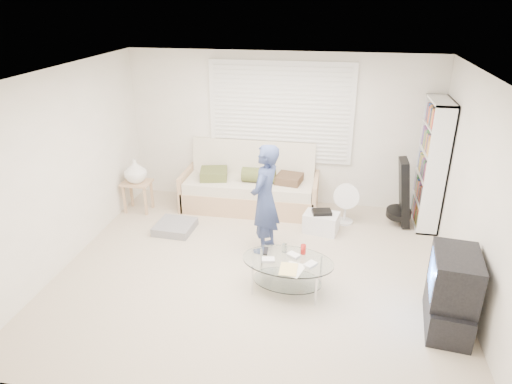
% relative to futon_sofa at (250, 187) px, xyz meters
% --- Properties ---
extents(ground, '(5.00, 5.00, 0.00)m').
position_rel_futon_sofa_xyz_m(ground, '(0.43, -1.88, -0.35)').
color(ground, '#B7A68E').
rests_on(ground, ground).
extents(room_shell, '(5.02, 4.52, 2.51)m').
position_rel_futon_sofa_xyz_m(room_shell, '(0.43, -1.40, 1.27)').
color(room_shell, silver).
rests_on(room_shell, ground).
extents(window_blinds, '(2.32, 0.08, 1.62)m').
position_rel_futon_sofa_xyz_m(window_blinds, '(0.43, 0.32, 1.20)').
color(window_blinds, silver).
rests_on(window_blinds, ground).
extents(futon_sofa, '(2.21, 0.89, 1.08)m').
position_rel_futon_sofa_xyz_m(futon_sofa, '(0.00, 0.00, 0.00)').
color(futon_sofa, tan).
rests_on(futon_sofa, ground).
extents(grey_floor_pillow, '(0.58, 0.58, 0.12)m').
position_rel_futon_sofa_xyz_m(grey_floor_pillow, '(-0.97, -1.02, -0.29)').
color(grey_floor_pillow, slate).
rests_on(grey_floor_pillow, ground).
extents(side_table, '(0.45, 0.36, 0.89)m').
position_rel_futon_sofa_xyz_m(side_table, '(-1.79, -0.46, 0.31)').
color(side_table, tan).
rests_on(side_table, ground).
extents(bookshelf, '(0.31, 0.82, 1.94)m').
position_rel_futon_sofa_xyz_m(bookshelf, '(2.76, -0.11, 0.62)').
color(bookshelf, white).
rests_on(bookshelf, ground).
extents(guitar_case, '(0.38, 0.39, 1.05)m').
position_rel_futon_sofa_xyz_m(guitar_case, '(2.40, -0.23, 0.11)').
color(guitar_case, black).
rests_on(guitar_case, ground).
extents(floor_fan, '(0.40, 0.27, 0.66)m').
position_rel_futon_sofa_xyz_m(floor_fan, '(1.55, -0.30, 0.03)').
color(floor_fan, white).
rests_on(floor_fan, ground).
extents(storage_bin, '(0.56, 0.44, 0.35)m').
position_rel_futon_sofa_xyz_m(storage_bin, '(1.21, -0.66, -0.20)').
color(storage_bin, white).
rests_on(storage_bin, ground).
extents(tv_unit, '(0.53, 0.86, 0.89)m').
position_rel_futon_sofa_xyz_m(tv_unit, '(2.63, -2.57, 0.08)').
color(tv_unit, black).
rests_on(tv_unit, ground).
extents(coffee_table, '(1.15, 0.79, 0.53)m').
position_rel_futon_sofa_xyz_m(coffee_table, '(0.87, -2.21, -0.03)').
color(coffee_table, silver).
rests_on(coffee_table, ground).
extents(standing_person, '(0.50, 0.64, 1.54)m').
position_rel_futon_sofa_xyz_m(standing_person, '(0.45, -1.34, 0.42)').
color(standing_person, navy).
rests_on(standing_person, ground).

